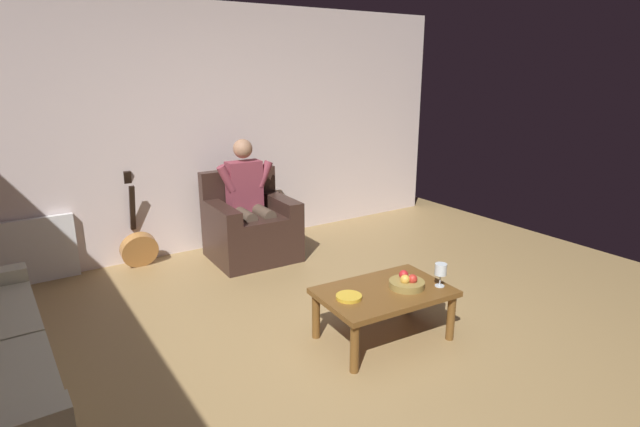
{
  "coord_description": "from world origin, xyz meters",
  "views": [
    {
      "loc": [
        1.91,
        2.35,
        1.93
      ],
      "look_at": [
        -0.36,
        -1.08,
        0.74
      ],
      "focal_mm": 28.4,
      "sensor_mm": 36.0,
      "label": 1
    }
  ],
  "objects_px": {
    "coffee_table": "(384,297)",
    "fruit_bowl": "(407,283)",
    "person_seated": "(249,197)",
    "wine_glass_near": "(441,271)",
    "decorative_dish": "(349,297)",
    "armchair": "(250,228)",
    "guitar": "(139,246)"
  },
  "relations": [
    {
      "from": "person_seated",
      "to": "coffee_table",
      "type": "distance_m",
      "value": 2.08
    },
    {
      "from": "guitar",
      "to": "wine_glass_near",
      "type": "distance_m",
      "value": 3.02
    },
    {
      "from": "wine_glass_near",
      "to": "decorative_dish",
      "type": "distance_m",
      "value": 0.72
    },
    {
      "from": "person_seated",
      "to": "decorative_dish",
      "type": "height_order",
      "value": "person_seated"
    },
    {
      "from": "armchair",
      "to": "decorative_dish",
      "type": "xyz_separation_m",
      "value": [
        0.23,
        2.03,
        0.08
      ]
    },
    {
      "from": "coffee_table",
      "to": "fruit_bowl",
      "type": "relative_size",
      "value": 3.79
    },
    {
      "from": "armchair",
      "to": "person_seated",
      "type": "height_order",
      "value": "person_seated"
    },
    {
      "from": "fruit_bowl",
      "to": "decorative_dish",
      "type": "relative_size",
      "value": 1.42
    },
    {
      "from": "armchair",
      "to": "guitar",
      "type": "height_order",
      "value": "guitar"
    },
    {
      "from": "wine_glass_near",
      "to": "decorative_dish",
      "type": "height_order",
      "value": "wine_glass_near"
    },
    {
      "from": "armchair",
      "to": "decorative_dish",
      "type": "relative_size",
      "value": 4.92
    },
    {
      "from": "person_seated",
      "to": "guitar",
      "type": "height_order",
      "value": "person_seated"
    },
    {
      "from": "person_seated",
      "to": "wine_glass_near",
      "type": "xyz_separation_m",
      "value": [
        -0.45,
        2.23,
        -0.14
      ]
    },
    {
      "from": "guitar",
      "to": "fruit_bowl",
      "type": "xyz_separation_m",
      "value": [
        -1.29,
        2.49,
        0.21
      ]
    },
    {
      "from": "armchair",
      "to": "coffee_table",
      "type": "relative_size",
      "value": 0.91
    },
    {
      "from": "wine_glass_near",
      "to": "person_seated",
      "type": "bearing_deg",
      "value": -78.6
    },
    {
      "from": "person_seated",
      "to": "wine_glass_near",
      "type": "height_order",
      "value": "person_seated"
    },
    {
      "from": "armchair",
      "to": "fruit_bowl",
      "type": "bearing_deg",
      "value": 98.27
    },
    {
      "from": "person_seated",
      "to": "guitar",
      "type": "relative_size",
      "value": 1.29
    },
    {
      "from": "armchair",
      "to": "wine_glass_near",
      "type": "xyz_separation_m",
      "value": [
        -0.45,
        2.23,
        0.19
      ]
    },
    {
      "from": "wine_glass_near",
      "to": "fruit_bowl",
      "type": "height_order",
      "value": "wine_glass_near"
    },
    {
      "from": "wine_glass_near",
      "to": "guitar",
      "type": "bearing_deg",
      "value": -60.04
    },
    {
      "from": "fruit_bowl",
      "to": "decorative_dish",
      "type": "distance_m",
      "value": 0.47
    },
    {
      "from": "armchair",
      "to": "wine_glass_near",
      "type": "distance_m",
      "value": 2.28
    },
    {
      "from": "coffee_table",
      "to": "wine_glass_near",
      "type": "relative_size",
      "value": 5.58
    },
    {
      "from": "armchair",
      "to": "wine_glass_near",
      "type": "relative_size",
      "value": 5.1
    },
    {
      "from": "fruit_bowl",
      "to": "wine_glass_near",
      "type": "bearing_deg",
      "value": 150.61
    },
    {
      "from": "guitar",
      "to": "fruit_bowl",
      "type": "bearing_deg",
      "value": 117.39
    },
    {
      "from": "armchair",
      "to": "decorative_dish",
      "type": "height_order",
      "value": "armchair"
    },
    {
      "from": "armchair",
      "to": "guitar",
      "type": "relative_size",
      "value": 0.94
    },
    {
      "from": "guitar",
      "to": "coffee_table",
      "type": "bearing_deg",
      "value": 114.79
    },
    {
      "from": "armchair",
      "to": "wine_glass_near",
      "type": "height_order",
      "value": "armchair"
    }
  ]
}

